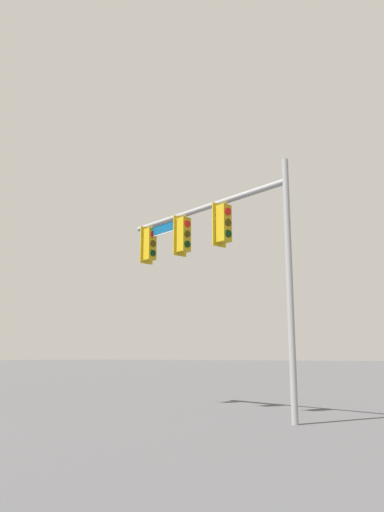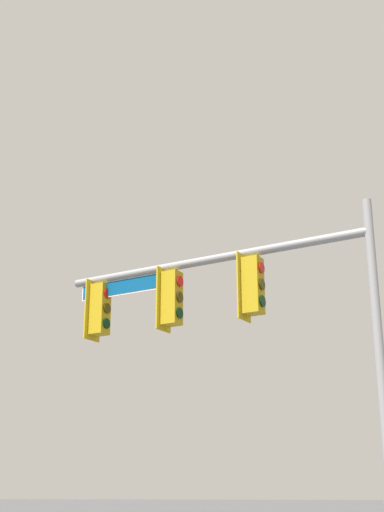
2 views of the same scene
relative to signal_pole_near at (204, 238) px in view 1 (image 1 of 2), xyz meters
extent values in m
cylinder|color=gray|center=(-3.05, 0.73, -1.78)|extent=(0.17, 0.17, 6.65)
cylinder|color=gray|center=(0.15, -0.04, 0.94)|extent=(6.45, 1.69, 0.17)
cube|color=gold|center=(-0.62, 0.15, 0.27)|extent=(0.15, 0.51, 1.30)
cube|color=#B79314|center=(-0.81, 0.19, 0.27)|extent=(0.42, 0.39, 1.10)
cylinder|color=#B79314|center=(-0.81, 0.19, 0.88)|extent=(0.04, 0.04, 0.12)
cylinder|color=red|center=(-1.00, 0.24, 0.60)|extent=(0.08, 0.22, 0.22)
cylinder|color=#392D05|center=(-1.00, 0.24, 0.27)|extent=(0.08, 0.22, 0.22)
cylinder|color=black|center=(-1.00, 0.24, -0.06)|extent=(0.08, 0.22, 0.22)
cube|color=gold|center=(1.14, -0.27, 0.27)|extent=(0.15, 0.51, 1.30)
cube|color=#B79314|center=(0.96, -0.23, 0.27)|extent=(0.42, 0.39, 1.10)
cylinder|color=#B79314|center=(0.96, -0.23, 0.88)|extent=(0.04, 0.04, 0.12)
cylinder|color=red|center=(0.76, -0.18, 0.60)|extent=(0.08, 0.22, 0.22)
cylinder|color=#392D05|center=(0.76, -0.18, 0.27)|extent=(0.08, 0.22, 0.22)
cylinder|color=black|center=(0.76, -0.18, -0.06)|extent=(0.08, 0.22, 0.22)
cube|color=gold|center=(2.91, -0.69, 0.27)|extent=(0.15, 0.51, 1.30)
cube|color=#B79314|center=(2.72, -0.65, 0.27)|extent=(0.42, 0.39, 1.10)
cylinder|color=#B79314|center=(2.72, -0.65, 0.88)|extent=(0.04, 0.04, 0.12)
cylinder|color=red|center=(2.53, -0.60, 0.60)|extent=(0.08, 0.22, 0.22)
cylinder|color=#392D05|center=(2.53, -0.60, 0.27)|extent=(0.08, 0.22, 0.22)
cylinder|color=black|center=(2.53, -0.60, -0.06)|extent=(0.08, 0.22, 0.22)
cube|color=#0A4C7F|center=(2.14, -0.51, 0.69)|extent=(2.07, 0.53, 0.30)
cube|color=white|center=(2.14, -0.51, 0.69)|extent=(2.13, 0.53, 0.36)
camera|label=1|loc=(-8.23, 12.16, -3.53)|focal=35.00mm
camera|label=2|loc=(-3.50, 12.95, -3.47)|focal=50.00mm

